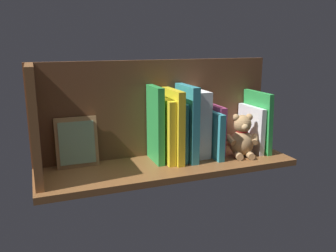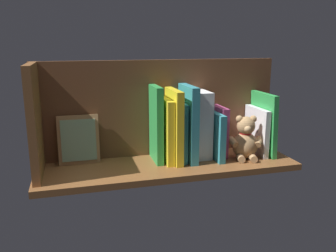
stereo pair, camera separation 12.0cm
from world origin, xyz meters
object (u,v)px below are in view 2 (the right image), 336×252
object	(u,v)px
teddy_bear	(245,140)
picture_frame_leaning	(79,140)
book_0	(264,123)
dictionary_thick_white	(200,124)

from	to	relation	value
teddy_bear	picture_frame_leaning	bearing A→B (deg)	4.45
picture_frame_leaning	teddy_bear	bearing A→B (deg)	169.92
teddy_bear	book_0	bearing A→B (deg)	-141.87
dictionary_thick_white	picture_frame_leaning	distance (cm)	43.13
book_0	dictionary_thick_white	bearing A→B (deg)	-5.61
dictionary_thick_white	book_0	bearing A→B (deg)	174.39
dictionary_thick_white	picture_frame_leaning	size ratio (longest dim) A/B	1.42
book_0	dictionary_thick_white	xyz separation A→B (cm)	(24.59, -2.42, 0.62)
teddy_bear	picture_frame_leaning	distance (cm)	58.97
teddy_bear	picture_frame_leaning	xyz separation A→B (cm)	(58.04, -10.31, 1.45)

